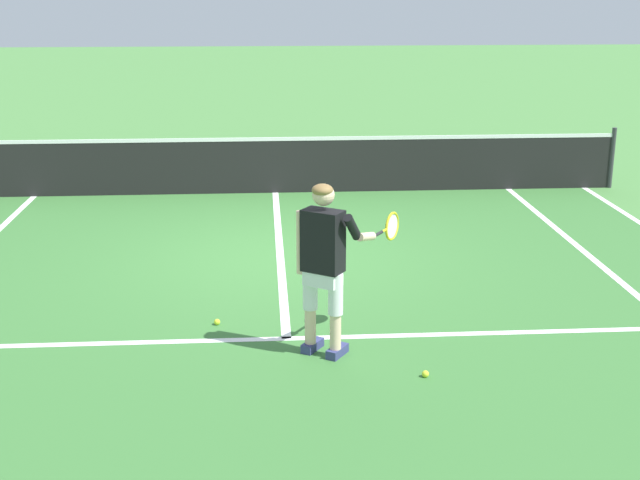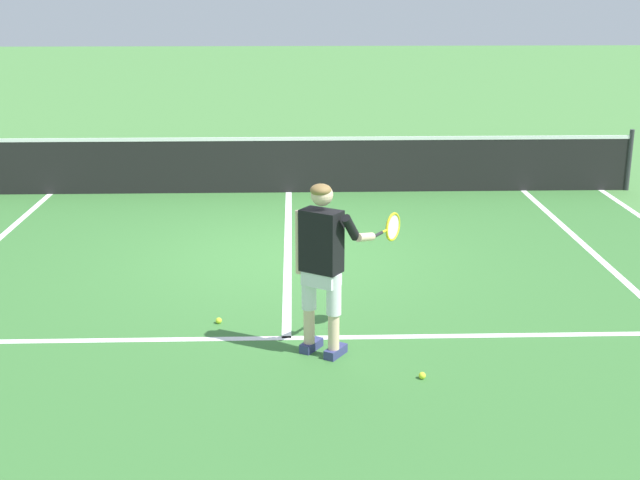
% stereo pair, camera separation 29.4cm
% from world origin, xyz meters
% --- Properties ---
extents(ground_plane, '(80.00, 80.00, 0.00)m').
position_xyz_m(ground_plane, '(0.00, 0.00, 0.00)').
color(ground_plane, '#477F3D').
extents(court_inner_surface, '(10.98, 9.98, 0.00)m').
position_xyz_m(court_inner_surface, '(0.00, -1.15, 0.00)').
color(court_inner_surface, '#387033').
rests_on(court_inner_surface, ground).
extents(line_service, '(8.23, 0.10, 0.01)m').
position_xyz_m(line_service, '(0.00, -2.76, 0.00)').
color(line_service, white).
rests_on(line_service, ground).
extents(line_centre_service, '(0.10, 6.40, 0.01)m').
position_xyz_m(line_centre_service, '(0.00, 0.44, 0.00)').
color(line_centre_service, white).
rests_on(line_centre_service, ground).
extents(line_singles_right, '(0.10, 9.58, 0.01)m').
position_xyz_m(line_singles_right, '(4.12, -1.15, 0.00)').
color(line_singles_right, white).
rests_on(line_singles_right, ground).
extents(tennis_net, '(11.96, 0.08, 1.07)m').
position_xyz_m(tennis_net, '(0.00, 3.64, 0.50)').
color(tennis_net, '#333338').
rests_on(tennis_net, ground).
extents(tennis_player, '(1.08, 0.87, 1.71)m').
position_xyz_m(tennis_player, '(0.37, -3.14, 0.99)').
color(tennis_player, navy).
rests_on(tennis_player, ground).
extents(tennis_ball_near_feet, '(0.07, 0.07, 0.07)m').
position_xyz_m(tennis_ball_near_feet, '(1.25, -3.74, 0.03)').
color(tennis_ball_near_feet, '#CCE02D').
rests_on(tennis_ball_near_feet, ground).
extents(tennis_ball_by_baseline, '(0.07, 0.07, 0.07)m').
position_xyz_m(tennis_ball_by_baseline, '(0.24, -2.76, 0.03)').
color(tennis_ball_by_baseline, '#CCE02D').
rests_on(tennis_ball_by_baseline, ground).
extents(tennis_ball_mid_court, '(0.07, 0.07, 0.07)m').
position_xyz_m(tennis_ball_mid_court, '(-0.73, -2.34, 0.03)').
color(tennis_ball_mid_court, '#CCE02D').
rests_on(tennis_ball_mid_court, ground).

